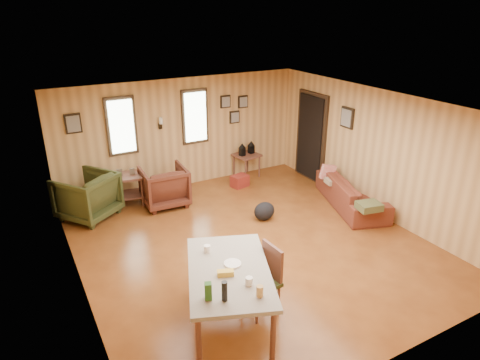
% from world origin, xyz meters
% --- Properties ---
extents(room, '(5.54, 6.04, 2.44)m').
position_xyz_m(room, '(0.17, 0.27, 1.21)').
color(room, brown).
rests_on(room, ground).
extents(sofa, '(1.23, 2.12, 0.80)m').
position_xyz_m(sofa, '(2.55, 0.34, 0.40)').
color(sofa, maroon).
rests_on(sofa, ground).
extents(recliner_brown, '(0.91, 0.86, 0.89)m').
position_xyz_m(recliner_brown, '(-0.75, 2.22, 0.44)').
color(recliner_brown, '#502418').
rests_on(recliner_brown, ground).
extents(recliner_green, '(1.28, 1.26, 0.97)m').
position_xyz_m(recliner_green, '(-2.22, 2.40, 0.48)').
color(recliner_green, '#363C1B').
rests_on(recliner_green, ground).
extents(end_table, '(0.70, 0.65, 0.77)m').
position_xyz_m(end_table, '(-1.38, 2.62, 0.43)').
color(end_table, brown).
rests_on(end_table, ground).
extents(side_table, '(0.63, 0.63, 0.85)m').
position_xyz_m(side_table, '(1.48, 2.74, 0.58)').
color(side_table, brown).
rests_on(side_table, ground).
extents(cooler, '(0.42, 0.34, 0.26)m').
position_xyz_m(cooler, '(1.04, 2.29, 0.13)').
color(cooler, maroon).
rests_on(cooler, ground).
extents(backpack, '(0.48, 0.40, 0.36)m').
position_xyz_m(backpack, '(0.67, 0.66, 0.18)').
color(backpack, black).
rests_on(backpack, ground).
extents(sofa_pillows, '(0.71, 1.77, 0.36)m').
position_xyz_m(sofa_pillows, '(2.22, 0.09, 0.50)').
color(sofa_pillows, '#4C4F2C').
rests_on(sofa_pillows, sofa).
extents(dining_table, '(1.51, 1.88, 1.07)m').
position_xyz_m(dining_table, '(-1.25, -1.59, 0.76)').
color(dining_table, gray).
rests_on(dining_table, ground).
extents(dining_chair, '(0.46, 0.46, 0.95)m').
position_xyz_m(dining_chair, '(-0.70, -1.53, 0.53)').
color(dining_chair, '#363C1B').
rests_on(dining_chair, ground).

